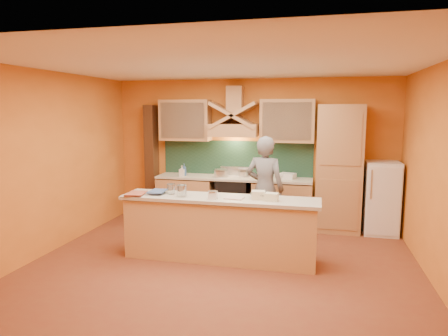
% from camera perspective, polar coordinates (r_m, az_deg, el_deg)
% --- Properties ---
extents(floor, '(5.50, 5.00, 0.01)m').
position_cam_1_polar(floor, '(5.81, -0.40, -13.98)').
color(floor, brown).
rests_on(floor, ground).
extents(ceiling, '(5.50, 5.00, 0.01)m').
position_cam_1_polar(ceiling, '(5.41, -0.43, 14.62)').
color(ceiling, white).
rests_on(ceiling, wall_back).
extents(wall_back, '(5.50, 0.02, 2.80)m').
position_cam_1_polar(wall_back, '(7.87, 3.95, 2.43)').
color(wall_back, orange).
rests_on(wall_back, floor).
extents(wall_front, '(5.50, 0.02, 2.80)m').
position_cam_1_polar(wall_front, '(3.12, -11.55, -6.85)').
color(wall_front, orange).
rests_on(wall_front, floor).
extents(wall_left, '(0.02, 5.00, 2.80)m').
position_cam_1_polar(wall_left, '(6.65, -24.09, 0.63)').
color(wall_left, orange).
rests_on(wall_left, floor).
extents(wall_right, '(0.02, 5.00, 2.80)m').
position_cam_1_polar(wall_right, '(5.48, 28.74, -1.17)').
color(wall_right, orange).
rests_on(wall_right, floor).
extents(base_cabinet_left, '(1.10, 0.60, 0.86)m').
position_cam_1_polar(base_cabinet_left, '(8.04, -5.33, -4.47)').
color(base_cabinet_left, tan).
rests_on(base_cabinet_left, floor).
extents(base_cabinet_right, '(1.10, 0.60, 0.86)m').
position_cam_1_polar(base_cabinet_right, '(7.66, 8.32, -5.18)').
color(base_cabinet_right, tan).
rests_on(base_cabinet_right, floor).
extents(counter_top, '(3.00, 0.62, 0.04)m').
position_cam_1_polar(counter_top, '(7.70, 1.34, -1.44)').
color(counter_top, beige).
rests_on(counter_top, base_cabinet_left).
extents(stove, '(0.60, 0.58, 0.90)m').
position_cam_1_polar(stove, '(7.79, 1.33, -4.71)').
color(stove, black).
rests_on(stove, floor).
extents(backsplash, '(3.00, 0.03, 0.70)m').
position_cam_1_polar(backsplash, '(7.93, 1.78, 1.39)').
color(backsplash, '#183628').
rests_on(backsplash, wall_back).
extents(range_hood, '(0.92, 0.50, 0.24)m').
position_cam_1_polar(range_hood, '(7.65, 1.44, 5.43)').
color(range_hood, tan).
rests_on(range_hood, wall_back).
extents(hood_chimney, '(0.30, 0.30, 0.50)m').
position_cam_1_polar(hood_chimney, '(7.74, 1.61, 9.76)').
color(hood_chimney, tan).
rests_on(hood_chimney, wall_back).
extents(upper_cabinet_left, '(1.00, 0.35, 0.80)m').
position_cam_1_polar(upper_cabinet_left, '(7.98, -5.53, 6.81)').
color(upper_cabinet_left, tan).
rests_on(upper_cabinet_left, wall_back).
extents(upper_cabinet_right, '(1.00, 0.35, 0.80)m').
position_cam_1_polar(upper_cabinet_right, '(7.57, 9.04, 6.66)').
color(upper_cabinet_right, tan).
rests_on(upper_cabinet_right, wall_back).
extents(pantry_column, '(0.80, 0.60, 2.30)m').
position_cam_1_polar(pantry_column, '(7.50, 16.06, -0.09)').
color(pantry_column, tan).
rests_on(pantry_column, floor).
extents(fridge, '(0.58, 0.60, 1.30)m').
position_cam_1_polar(fridge, '(7.66, 21.53, -3.98)').
color(fridge, white).
rests_on(fridge, floor).
extents(trim_column_left, '(0.20, 0.30, 2.30)m').
position_cam_1_polar(trim_column_left, '(8.34, -10.27, 0.92)').
color(trim_column_left, '#472816').
rests_on(trim_column_left, floor).
extents(island_body, '(2.80, 0.55, 0.88)m').
position_cam_1_polar(island_body, '(5.96, -0.65, -8.91)').
color(island_body, tan).
rests_on(island_body, floor).
extents(island_top, '(2.90, 0.62, 0.05)m').
position_cam_1_polar(island_top, '(5.84, -0.66, -4.41)').
color(island_top, beige).
rests_on(island_top, island_body).
extents(person, '(0.72, 0.54, 1.78)m').
position_cam_1_polar(person, '(6.70, 5.86, -3.03)').
color(person, slate).
rests_on(person, floor).
extents(pot_large, '(0.35, 0.35, 0.15)m').
position_cam_1_polar(pot_large, '(7.67, -0.42, -0.91)').
color(pot_large, silver).
rests_on(pot_large, stove).
extents(pot_small, '(0.22, 0.22, 0.13)m').
position_cam_1_polar(pot_small, '(7.77, 2.72, -0.89)').
color(pot_small, silver).
rests_on(pot_small, stove).
extents(soap_bottle_a, '(0.10, 0.10, 0.21)m').
position_cam_1_polar(soap_bottle_a, '(7.81, -6.03, -0.42)').
color(soap_bottle_a, silver).
rests_on(soap_bottle_a, counter_top).
extents(soap_bottle_b, '(0.13, 0.13, 0.24)m').
position_cam_1_polar(soap_bottle_b, '(7.84, -5.71, -0.26)').
color(soap_bottle_b, '#305085').
rests_on(soap_bottle_b, counter_top).
extents(bowl_back, '(0.26, 0.26, 0.08)m').
position_cam_1_polar(bowl_back, '(7.63, 7.98, -1.17)').
color(bowl_back, silver).
rests_on(bowl_back, counter_top).
extents(dish_rack, '(0.33, 0.29, 0.10)m').
position_cam_1_polar(dish_rack, '(7.62, 9.07, -1.11)').
color(dish_rack, silver).
rests_on(dish_rack, counter_top).
extents(book_lower, '(0.30, 0.38, 0.03)m').
position_cam_1_polar(book_lower, '(6.16, -13.60, -3.57)').
color(book_lower, '#A34E3A').
rests_on(book_lower, island_top).
extents(book_upper, '(0.24, 0.33, 0.02)m').
position_cam_1_polar(book_upper, '(6.18, -10.47, -3.26)').
color(book_upper, '#3E578A').
rests_on(book_upper, island_top).
extents(jar_large, '(0.16, 0.16, 0.17)m').
position_cam_1_polar(jar_large, '(5.88, -6.09, -3.25)').
color(jar_large, silver).
rests_on(jar_large, island_top).
extents(jar_small, '(0.14, 0.14, 0.15)m').
position_cam_1_polar(jar_small, '(6.08, -7.55, -2.98)').
color(jar_small, silver).
rests_on(jar_small, island_top).
extents(kitchen_scale, '(0.13, 0.13, 0.10)m').
position_cam_1_polar(kitchen_scale, '(5.69, -1.59, -3.97)').
color(kitchen_scale, white).
rests_on(kitchen_scale, island_top).
extents(mixing_bowl, '(0.38, 0.38, 0.07)m').
position_cam_1_polar(mixing_bowl, '(5.78, 5.36, -3.94)').
color(mixing_bowl, silver).
rests_on(mixing_bowl, island_top).
extents(cloth, '(0.28, 0.22, 0.02)m').
position_cam_1_polar(cloth, '(5.73, 1.46, -4.30)').
color(cloth, beige).
rests_on(cloth, island_top).
extents(grocery_bag_a, '(0.20, 0.17, 0.12)m').
position_cam_1_polar(grocery_bag_a, '(5.70, 4.93, -3.87)').
color(grocery_bag_a, beige).
rests_on(grocery_bag_a, island_top).
extents(grocery_bag_b, '(0.20, 0.16, 0.11)m').
position_cam_1_polar(grocery_bag_b, '(5.63, 6.81, -4.12)').
color(grocery_bag_b, beige).
rests_on(grocery_bag_b, island_top).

